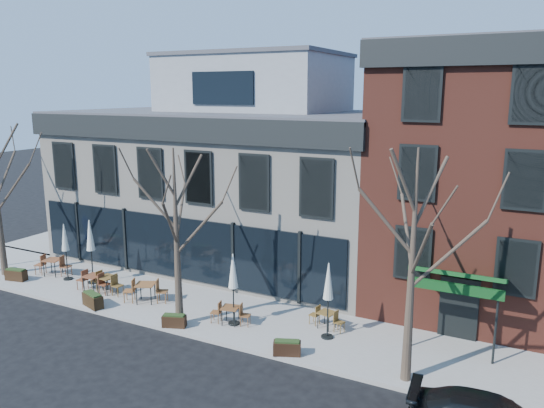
% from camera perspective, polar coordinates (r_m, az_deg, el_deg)
% --- Properties ---
extents(ground, '(120.00, 120.00, 0.00)m').
position_cam_1_polar(ground, '(26.60, -9.97, -8.50)').
color(ground, black).
rests_on(ground, ground).
extents(sidewalk_front, '(33.50, 4.70, 0.15)m').
position_cam_1_polar(sidewalk_front, '(23.18, -6.72, -11.37)').
color(sidewalk_front, gray).
rests_on(sidewalk_front, ground).
extents(sidewalk_side, '(4.50, 12.00, 0.15)m').
position_cam_1_polar(sidewalk_side, '(38.07, -18.06, -2.52)').
color(sidewalk_side, gray).
rests_on(sidewalk_side, ground).
extents(corner_building, '(18.39, 10.39, 11.10)m').
position_cam_1_polar(corner_building, '(29.42, -4.22, 3.15)').
color(corner_building, beige).
rests_on(corner_building, ground).
extents(red_brick_building, '(8.20, 11.78, 11.18)m').
position_cam_1_polar(red_brick_building, '(25.04, 21.78, 2.88)').
color(red_brick_building, maroon).
rests_on(red_brick_building, ground).
extents(tree_mid, '(3.50, 3.55, 7.04)m').
position_cam_1_polar(tree_mid, '(20.74, -10.22, -3.41)').
color(tree_mid, '#382B21').
rests_on(tree_mid, sidewalk_front).
extents(tree_right, '(3.72, 3.77, 7.48)m').
position_cam_1_polar(tree_right, '(16.95, 14.86, -6.33)').
color(tree_right, '#382B21').
rests_on(tree_right, sidewalk_front).
extents(cafe_set_0, '(1.99, 1.00, 1.02)m').
position_cam_1_polar(cafe_set_0, '(29.03, -22.50, -6.09)').
color(cafe_set_0, brown).
rests_on(cafe_set_0, sidewalk_front).
extents(cafe_set_1, '(1.84, 0.75, 0.97)m').
position_cam_1_polar(cafe_set_1, '(26.07, -18.68, -7.89)').
color(cafe_set_1, brown).
rests_on(cafe_set_1, sidewalk_front).
extents(cafe_set_2, '(1.84, 0.77, 0.96)m').
position_cam_1_polar(cafe_set_2, '(25.75, -17.33, -8.06)').
color(cafe_set_2, brown).
rests_on(cafe_set_2, sidewalk_front).
extents(cafe_set_3, '(1.99, 1.27, 1.04)m').
position_cam_1_polar(cafe_set_3, '(24.19, -13.44, -9.04)').
color(cafe_set_3, brown).
rests_on(cafe_set_3, sidewalk_front).
extents(cafe_set_4, '(1.70, 0.79, 0.87)m').
position_cam_1_polar(cafe_set_4, '(21.58, -4.49, -11.64)').
color(cafe_set_4, brown).
rests_on(cafe_set_4, sidewalk_front).
extents(cafe_set_5, '(1.58, 0.73, 0.81)m').
position_cam_1_polar(cafe_set_5, '(21.28, 5.90, -12.10)').
color(cafe_set_5, brown).
rests_on(cafe_set_5, sidewalk_front).
extents(umbrella_0, '(0.45, 0.45, 2.82)m').
position_cam_1_polar(umbrella_0, '(27.72, -21.38, -3.68)').
color(umbrella_0, black).
rests_on(umbrella_0, sidewalk_front).
extents(umbrella_1, '(0.50, 0.50, 3.13)m').
position_cam_1_polar(umbrella_1, '(26.75, -18.97, -3.57)').
color(umbrella_1, black).
rests_on(umbrella_1, sidewalk_front).
extents(umbrella_3, '(0.47, 0.47, 2.92)m').
position_cam_1_polar(umbrella_3, '(20.95, -4.21, -7.63)').
color(umbrella_3, black).
rests_on(umbrella_3, sidewalk_front).
extents(umbrella_4, '(0.47, 0.47, 2.94)m').
position_cam_1_polar(umbrella_4, '(19.89, 6.08, -8.70)').
color(umbrella_4, black).
rests_on(umbrella_4, sidewalk_front).
extents(planter_0, '(1.10, 0.62, 0.58)m').
position_cam_1_polar(planter_0, '(29.08, -25.82, -6.85)').
color(planter_0, black).
rests_on(planter_0, sidewalk_front).
extents(planter_1, '(1.19, 0.76, 0.62)m').
position_cam_1_polar(planter_1, '(24.42, -18.72, -9.73)').
color(planter_1, black).
rests_on(planter_1, sidewalk_front).
extents(planter_2, '(1.00, 0.67, 0.52)m').
position_cam_1_polar(planter_2, '(21.69, -10.47, -12.23)').
color(planter_2, black).
rests_on(planter_2, sidewalk_front).
extents(planter_3, '(1.04, 0.73, 0.54)m').
position_cam_1_polar(planter_3, '(19.31, 1.63, -15.18)').
color(planter_3, black).
rests_on(planter_3, sidewalk_front).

